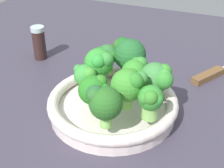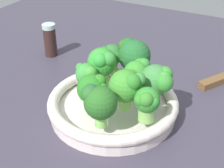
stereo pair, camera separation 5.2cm
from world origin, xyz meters
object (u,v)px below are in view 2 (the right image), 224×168
Objects in this scene: broccoli_floret_5 at (103,62)px; broccoli_floret_6 at (158,80)px; broccoli_floret_7 at (133,54)px; broccoli_floret_4 at (99,102)px; bowl at (112,106)px; pepper_shaker at (50,40)px; broccoli_floret_9 at (147,102)px; broccoli_floret_1 at (137,72)px; broccoli_floret_2 at (87,74)px; broccoli_floret_0 at (93,89)px; broccoli_floret_3 at (127,85)px; broccoli_floret_8 at (112,56)px.

broccoli_floret_6 is at bearing 175.59° from broccoli_floret_5.
broccoli_floret_4 is at bearing 97.40° from broccoli_floret_7.
pepper_shaker reaches higher than bowl.
broccoli_floret_9 is at bearing -144.23° from broccoli_floret_4.
broccoli_floret_1 is 10.92cm from broccoli_floret_9.
broccoli_floret_5 is (4.39, -4.26, 6.53)cm from bowl.
broccoli_floret_1 is at bearing -24.38° from broccoli_floret_6.
broccoli_floret_5 is (-1.26, -4.05, 1.15)cm from broccoli_floret_2.
broccoli_floret_0 is at bearing 141.93° from pepper_shaker.
broccoli_floret_1 is 5.61cm from broccoli_floret_6.
broccoli_floret_6 reaches higher than broccoli_floret_9.
broccoli_floret_3 is at bearing 110.00° from broccoli_floret_7.
broccoli_floret_8 is at bearing -86.00° from broccoli_floret_5.
broccoli_floret_9 is at bearing 136.85° from broccoli_floret_8.
broccoli_floret_3 is 1.12× the size of broccoli_floret_6.
broccoli_floret_0 is at bearing 64.00° from broccoli_floret_1.
bowl is 4.57× the size of broccoli_floret_2.
broccoli_floret_1 is at bearing 123.90° from broccoli_floret_7.
broccoli_floret_1 reaches higher than bowl.
broccoli_floret_1 is at bearing 161.21° from pepper_shaker.
broccoli_floret_5 is at bearing -36.43° from broccoli_floret_3.
broccoli_floret_4 is 1.00× the size of broccoli_floret_5.
broccoli_floret_5 is 1.18× the size of broccoli_floret_9.
broccoli_floret_3 is 6.72cm from broccoli_floret_4.
broccoli_floret_6 is (-5.72, -11.61, -0.44)cm from broccoli_floret_4.
broccoli_floret_4 is 14.04cm from broccoli_floret_5.
broccoli_floret_7 is at bearing -123.52° from broccoli_floret_5.
broccoli_floret_9 is (-10.39, -0.07, 0.43)cm from broccoli_floret_0.
broccoli_floret_9 reaches higher than broccoli_floret_1.
broccoli_floret_4 reaches higher than broccoli_floret_8.
bowl is at bearing -76.86° from broccoli_floret_4.
broccoli_floret_9 is (-4.53, 1.72, -1.00)cm from broccoli_floret_3.
broccoli_floret_7 is 4.52cm from broccoli_floret_8.
broccoli_floret_3 reaches higher than broccoli_floret_2.
bowl is at bearing 92.62° from broccoli_floret_7.
bowl is 3.24× the size of broccoli_floret_7.
broccoli_floret_1 is 0.76× the size of broccoli_floret_7.
bowl is 10.87cm from broccoli_floret_9.
broccoli_floret_4 is 18.29cm from broccoli_floret_8.
broccoli_floret_1 is at bearing -116.00° from broccoli_floret_0.
broccoli_floret_8 is (4.70, -8.74, 5.84)cm from bowl.
broccoli_floret_6 is (-5.06, 2.29, 0.78)cm from broccoli_floret_1.
broccoli_floret_5 is (2.45, -7.92, 1.14)cm from broccoli_floret_0.
broccoli_floret_5 is at bearing 11.07° from broccoli_floret_1.
broccoli_floret_1 is at bearing -168.93° from broccoli_floret_5.
bowl is 10.77cm from broccoli_floret_4.
broccoli_floret_1 is at bearing 156.87° from broccoli_floret_8.
broccoli_floret_0 is 0.88× the size of broccoli_floret_6.
broccoli_floret_6 is (-7.66, -3.33, 6.17)cm from bowl.
broccoli_floret_0 is 6.15cm from broccoli_floret_4.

